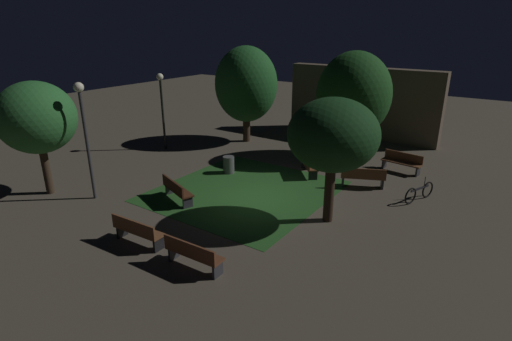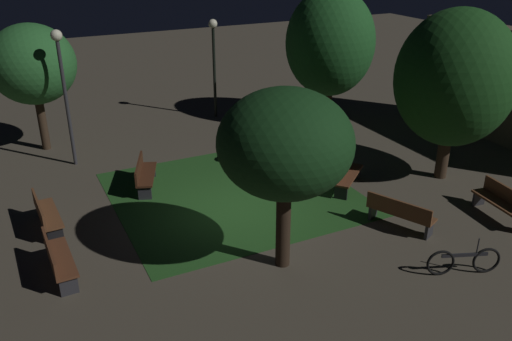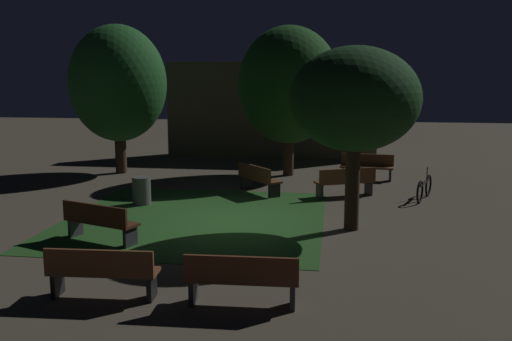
{
  "view_description": "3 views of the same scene",
  "coord_description": "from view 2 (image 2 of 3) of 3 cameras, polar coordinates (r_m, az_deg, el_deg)",
  "views": [
    {
      "loc": [
        8.01,
        -11.86,
        6.4
      ],
      "look_at": [
        0.39,
        -0.81,
        1.49
      ],
      "focal_mm": 28.02,
      "sensor_mm": 36.0,
      "label": 1
    },
    {
      "loc": [
        12.2,
        -5.43,
        7.19
      ],
      "look_at": [
        0.44,
        0.35,
        1.3
      ],
      "focal_mm": 37.19,
      "sensor_mm": 36.0,
      "label": 2
    },
    {
      "loc": [
        2.56,
        -13.39,
        3.67
      ],
      "look_at": [
        0.68,
        -0.05,
        1.33
      ],
      "focal_mm": 39.83,
      "sensor_mm": 36.0,
      "label": 3
    }
  ],
  "objects": [
    {
      "name": "bench_front_left",
      "position": [
        15.97,
        25.01,
        -3.08
      ],
      "size": [
        1.85,
        0.71,
        0.88
      ],
      "color": "brown",
      "rests_on": "ground"
    },
    {
      "name": "lamp_post_plaza_west",
      "position": [
        22.17,
        -4.57,
        12.72
      ],
      "size": [
        0.36,
        0.36,
        4.06
      ],
      "color": "black",
      "rests_on": "ground"
    },
    {
      "name": "lamp_post_near_wall",
      "position": [
        18.11,
        -20.1,
        9.57
      ],
      "size": [
        0.36,
        0.36,
        4.49
      ],
      "color": "#333338",
      "rests_on": "ground"
    },
    {
      "name": "bench_by_lamp",
      "position": [
        14.46,
        15.23,
        -4.38
      ],
      "size": [
        1.84,
        1.19,
        0.88
      ],
      "color": "brown",
      "rests_on": "ground"
    },
    {
      "name": "bicycle",
      "position": [
        13.15,
        21.43,
        -9.06
      ],
      "size": [
        0.68,
        1.65,
        0.93
      ],
      "color": "black",
      "rests_on": "ground"
    },
    {
      "name": "grass_lawn",
      "position": [
        16.0,
        -2.46,
        -2.5
      ],
      "size": [
        6.48,
        6.9,
        0.01
      ],
      "primitive_type": "cube",
      "color": "#23511E",
      "rests_on": "ground"
    },
    {
      "name": "trash_bin",
      "position": [
        17.89,
        -1.04,
        1.87
      ],
      "size": [
        0.51,
        0.51,
        0.78
      ],
      "primitive_type": "cylinder",
      "color": "#4C4C4C",
      "rests_on": "ground"
    },
    {
      "name": "tree_near_wall",
      "position": [
        11.38,
        3.16,
        2.84
      ],
      "size": [
        2.99,
        2.99,
        4.28
      ],
      "color": "#2D2116",
      "rests_on": "ground"
    },
    {
      "name": "tree_left_canopy",
      "position": [
        17.08,
        20.62,
        9.22
      ],
      "size": [
        3.59,
        3.59,
        5.29
      ],
      "color": "#38281C",
      "rests_on": "ground"
    },
    {
      "name": "bench_path_side",
      "position": [
        16.51,
        -11.95,
        -0.33
      ],
      "size": [
        1.85,
        1.08,
        0.88
      ],
      "color": "#422314",
      "rests_on": "ground"
    },
    {
      "name": "ground_plane",
      "position": [
        15.17,
        -1.95,
        -4.11
      ],
      "size": [
        60.0,
        60.0,
        0.0
      ],
      "primitive_type": "plane",
      "color": "#4C4438"
    },
    {
      "name": "tree_right_canopy",
      "position": [
        21.43,
        7.97,
        13.42
      ],
      "size": [
        3.49,
        3.49,
        5.36
      ],
      "color": "#38281C",
      "rests_on": "ground"
    },
    {
      "name": "tree_back_right",
      "position": [
        19.94,
        -22.92,
        10.44
      ],
      "size": [
        2.91,
        2.91,
        4.47
      ],
      "color": "#38281C",
      "rests_on": "ground"
    },
    {
      "name": "bench_near_trees",
      "position": [
        14.95,
        -21.71,
        -4.33
      ],
      "size": [
        1.82,
        0.57,
        0.88
      ],
      "color": "brown",
      "rests_on": "ground"
    },
    {
      "name": "bench_back_row",
      "position": [
        12.93,
        -20.6,
        -8.82
      ],
      "size": [
        1.81,
        0.54,
        0.88
      ],
      "color": "brown",
      "rests_on": "ground"
    },
    {
      "name": "bench_front_right",
      "position": [
        16.38,
        9.67,
        -0.34
      ],
      "size": [
        1.52,
        1.69,
        0.88
      ],
      "color": "brown",
      "rests_on": "ground"
    }
  ]
}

